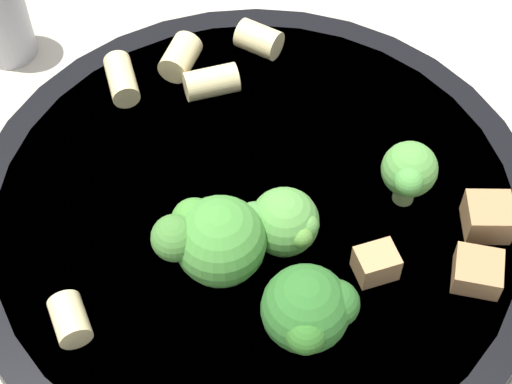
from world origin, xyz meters
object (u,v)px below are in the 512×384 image
Objects in this scene: pasta_bowl at (256,221)px; chicken_chunk_0 at (488,217)px; broccoli_floret_3 at (409,172)px; rigatoni_3 at (180,57)px; chicken_chunk_2 at (476,275)px; rigatoni_2 at (122,79)px; rigatoni_1 at (70,320)px; broccoli_floret_2 at (210,238)px; chicken_chunk_1 at (376,263)px; broccoli_floret_0 at (283,223)px; rigatoni_0 at (259,39)px; broccoli_floret_1 at (309,310)px; rigatoni_4 at (211,82)px.

chicken_chunk_0 is (0.03, -0.10, 0.02)m from pasta_bowl.
broccoli_floret_3 is 0.14m from rigatoni_3.
chicken_chunk_0 is at bearing 4.97° from chicken_chunk_2.
rigatoni_2 is at bearing 77.27° from chicken_chunk_2.
rigatoni_1 is 0.18m from chicken_chunk_2.
broccoli_floret_2 reaches higher than chicken_chunk_1.
pasta_bowl is at bearing -133.55° from rigatoni_3.
chicken_chunk_0 is at bearing -51.64° from rigatoni_1.
rigatoni_0 is (0.11, 0.06, -0.01)m from broccoli_floret_0.
chicken_chunk_1 is at bearing -68.58° from broccoli_floret_2.
broccoli_floret_1 reaches higher than broccoli_floret_3.
chicken_chunk_1 is at bearing -22.81° from broccoli_floret_1.
broccoli_floret_1 is (-0.05, -0.05, 0.03)m from pasta_bowl.
broccoli_floret_0 is 1.52× the size of rigatoni_3.
rigatoni_2 is (0.01, 0.16, -0.01)m from broccoli_floret_3.
rigatoni_3 is at bearing -40.62° from rigatoni_2.
rigatoni_0 is 1.10× the size of chicken_chunk_2.
pasta_bowl is 13.25× the size of chicken_chunk_2.
broccoli_floret_2 is at bearing 122.90° from chicken_chunk_0.
rigatoni_0 is 1.11× the size of rigatoni_1.
rigatoni_2 is 0.17m from chicken_chunk_1.
pasta_bowl is at bearing -158.35° from rigatoni_0.
pasta_bowl is 10.00× the size of rigatoni_4.
broccoli_floret_1 is at bearing -136.17° from rigatoni_3.
broccoli_floret_2 is at bearing 111.42° from chicken_chunk_1.
broccoli_floret_0 is 0.06m from broccoli_floret_3.
rigatoni_0 is (0.14, 0.03, -0.02)m from broccoli_floret_2.
chicken_chunk_1 reaches higher than pasta_bowl.
chicken_chunk_1 is (-0.04, 0.04, -0.00)m from chicken_chunk_0.
rigatoni_1 is 0.72× the size of rigatoni_2.
broccoli_floret_3 is 1.71× the size of chicken_chunk_2.
rigatoni_2 is (-0.05, 0.05, -0.00)m from rigatoni_0.
broccoli_floret_1 is at bearing 131.30° from chicken_chunk_2.
rigatoni_0 is 1.10× the size of chicken_chunk_0.
broccoli_floret_3 is (0.08, -0.02, 0.00)m from broccoli_floret_1.
rigatoni_1 is 0.13m from chicken_chunk_1.
broccoli_floret_3 is (0.05, -0.04, 0.00)m from broccoli_floret_0.
chicken_chunk_1 is (-0.01, -0.06, 0.02)m from pasta_bowl.
broccoli_floret_3 is at bearing -123.67° from rigatoni_0.
broccoli_floret_3 is at bearing -42.79° from broccoli_floret_0.
broccoli_floret_1 is 1.72× the size of rigatoni_0.
chicken_chunk_2 is at bearing -91.19° from pasta_bowl.
broccoli_floret_1 is at bearing -144.55° from broccoli_floret_0.
chicken_chunk_1 is at bearing 137.25° from chicken_chunk_0.
rigatoni_3 is at bearing 46.81° from broccoli_floret_0.
chicken_chunk_2 is at bearing -111.32° from rigatoni_4.
broccoli_floret_0 is 1.72× the size of chicken_chunk_0.
broccoli_floret_3 is at bearing -65.58° from pasta_bowl.
rigatoni_2 reaches higher than chicken_chunk_2.
rigatoni_3 is (0.12, 0.12, -0.01)m from broccoli_floret_1.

